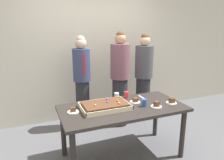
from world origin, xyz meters
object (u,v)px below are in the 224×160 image
at_px(plated_slice_near_right, 73,111).
at_px(drink_cup_nearest, 144,103).
at_px(person_striped_tie_right, 143,76).
at_px(person_serving_front, 120,78).
at_px(drink_cup_far_end, 126,95).
at_px(sheet_cake, 105,106).
at_px(plated_slice_far_right, 135,101).
at_px(plated_slice_far_left, 156,105).
at_px(party_table, 123,113).
at_px(drink_cup_middle, 117,96).
at_px(cake_server_utensil, 142,98).
at_px(person_green_shirt_behind, 82,81).
at_px(plated_slice_near_left, 172,101).

distance_m(plated_slice_near_right, drink_cup_nearest, 0.96).
bearing_deg(person_striped_tie_right, person_serving_front, -28.82).
bearing_deg(drink_cup_far_end, sheet_cake, -149.54).
relative_size(sheet_cake, plated_slice_far_right, 4.25).
xyz_separation_m(plated_slice_far_left, person_serving_front, (-0.04, 1.12, 0.12)).
xyz_separation_m(plated_slice_far_left, drink_cup_far_end, (-0.22, 0.48, 0.02)).
height_order(party_table, sheet_cake, sheet_cake).
relative_size(drink_cup_middle, cake_server_utensil, 0.50).
height_order(person_serving_front, person_green_shirt_behind, person_serving_front).
xyz_separation_m(plated_slice_near_left, plated_slice_near_right, (-1.36, 0.21, -0.01)).
xyz_separation_m(drink_cup_middle, drink_cup_far_end, (0.16, -0.00, 0.00)).
relative_size(party_table, person_green_shirt_behind, 1.02).
bearing_deg(plated_slice_near_right, person_serving_front, 39.94).
height_order(party_table, cake_server_utensil, cake_server_utensil).
bearing_deg(drink_cup_middle, plated_slice_near_right, -161.04).
relative_size(plated_slice_near_left, drink_cup_far_end, 1.50).
distance_m(plated_slice_far_left, drink_cup_nearest, 0.17).
bearing_deg(drink_cup_middle, sheet_cake, -137.34).
height_order(sheet_cake, cake_server_utensil, sheet_cake).
height_order(plated_slice_near_left, plated_slice_far_left, same).
xyz_separation_m(party_table, drink_cup_far_end, (0.20, 0.31, 0.15)).
relative_size(plated_slice_near_right, person_green_shirt_behind, 0.09).
height_order(plated_slice_far_right, person_green_shirt_behind, person_green_shirt_behind).
relative_size(plated_slice_far_left, drink_cup_nearest, 1.50).
height_order(plated_slice_far_left, person_green_shirt_behind, person_green_shirt_behind).
relative_size(plated_slice_far_left, drink_cup_far_end, 1.50).
bearing_deg(plated_slice_far_right, person_serving_front, 80.45).
relative_size(drink_cup_far_end, person_green_shirt_behind, 0.06).
distance_m(party_table, drink_cup_nearest, 0.33).
distance_m(plated_slice_near_left, person_striped_tie_right, 1.22).
distance_m(sheet_cake, drink_cup_far_end, 0.52).
height_order(plated_slice_near_right, plated_slice_far_left, plated_slice_far_left).
bearing_deg(person_striped_tie_right, plated_slice_far_left, 26.70).
relative_size(plated_slice_far_right, person_striped_tie_right, 0.09).
bearing_deg(drink_cup_middle, cake_server_utensil, -12.95).
relative_size(plated_slice_near_left, person_serving_front, 0.09).
xyz_separation_m(plated_slice_far_right, drink_cup_middle, (-0.20, 0.22, 0.03)).
xyz_separation_m(plated_slice_far_left, drink_cup_middle, (-0.38, 0.48, 0.02)).
height_order(plated_slice_far_right, person_striped_tie_right, person_striped_tie_right).
bearing_deg(person_green_shirt_behind, plated_slice_far_left, 26.90).
xyz_separation_m(party_table, plated_slice_near_left, (0.70, -0.14, 0.12)).
height_order(plated_slice_far_left, drink_cup_nearest, drink_cup_nearest).
bearing_deg(person_serving_front, party_table, 12.96).
height_order(plated_slice_near_left, drink_cup_nearest, drink_cup_nearest).
bearing_deg(party_table, person_serving_front, 68.02).
bearing_deg(plated_slice_far_right, cake_server_utensil, 35.29).
distance_m(sheet_cake, cake_server_utensil, 0.69).
xyz_separation_m(plated_slice_near_right, plated_slice_far_right, (0.90, 0.02, 0.00)).
bearing_deg(cake_server_utensil, drink_cup_nearest, -115.27).
bearing_deg(drink_cup_middle, plated_slice_far_right, -48.60).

